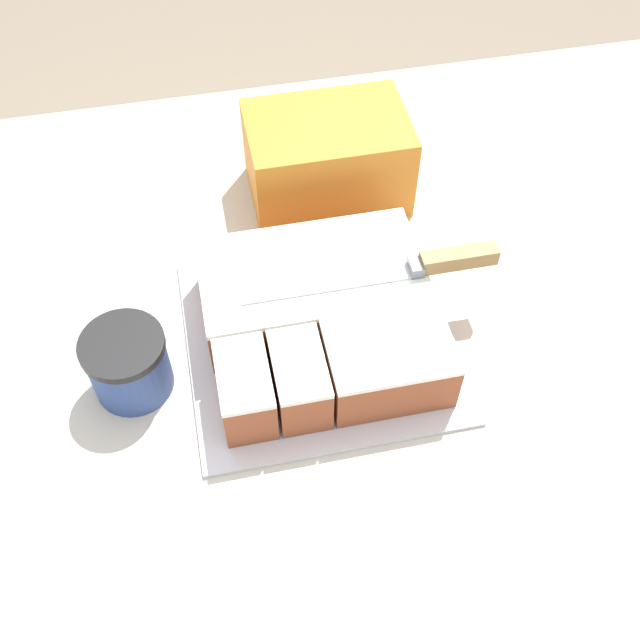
# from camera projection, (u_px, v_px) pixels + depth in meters

# --- Properties ---
(ground_plane) EXTENTS (8.00, 8.00, 0.00)m
(ground_plane) POSITION_uv_depth(u_px,v_px,m) (329.00, 586.00, 1.68)
(ground_plane) COLOR #7F705B
(countertop) EXTENTS (1.40, 1.10, 0.94)m
(countertop) POSITION_uv_depth(u_px,v_px,m) (332.00, 502.00, 1.31)
(countertop) COLOR beige
(countertop) RESTS_ON ground_plane
(cake_board) EXTENTS (0.33, 0.32, 0.01)m
(cake_board) POSITION_uv_depth(u_px,v_px,m) (320.00, 339.00, 0.94)
(cake_board) COLOR silver
(cake_board) RESTS_ON countertop
(cake) EXTENTS (0.27, 0.26, 0.08)m
(cake) POSITION_uv_depth(u_px,v_px,m) (321.00, 319.00, 0.91)
(cake) COLOR #994C2D
(cake) RESTS_ON cake_board
(knife) EXTENTS (0.31, 0.03, 0.02)m
(knife) POSITION_uv_depth(u_px,v_px,m) (425.00, 265.00, 0.90)
(knife) COLOR silver
(knife) RESTS_ON cake
(coffee_cup) EXTENTS (0.10, 0.10, 0.09)m
(coffee_cup) POSITION_uv_depth(u_px,v_px,m) (128.00, 365.00, 0.87)
(coffee_cup) COLOR #334C8C
(coffee_cup) RESTS_ON countertop
(storage_box) EXTENTS (0.22, 0.15, 0.13)m
(storage_box) POSITION_uv_depth(u_px,v_px,m) (327.00, 158.00, 1.05)
(storage_box) COLOR orange
(storage_box) RESTS_ON countertop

